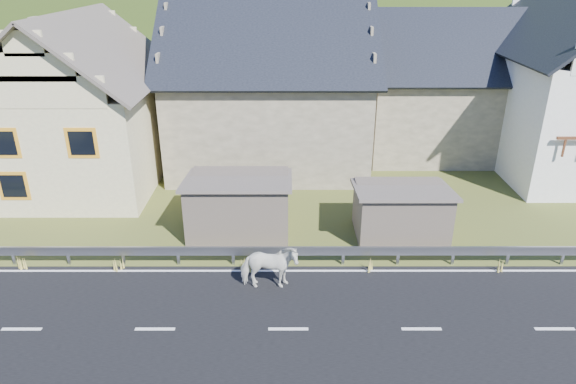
{
  "coord_description": "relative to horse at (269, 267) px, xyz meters",
  "views": [
    {
      "loc": [
        -0.02,
        -12.38,
        10.03
      ],
      "look_at": [
        -0.0,
        4.19,
        2.68
      ],
      "focal_mm": 32.0,
      "sensor_mm": 36.0,
      "label": 1
    }
  ],
  "objects": [
    {
      "name": "ground",
      "position": [
        0.64,
        -2.17,
        -0.85
      ],
      "size": [
        160.0,
        160.0,
        0.0
      ],
      "primitive_type": "plane",
      "color": "#424D1A",
      "rests_on": "ground"
    },
    {
      "name": "road",
      "position": [
        0.64,
        -2.17,
        -0.83
      ],
      "size": [
        60.0,
        7.0,
        0.04
      ],
      "primitive_type": "cube",
      "color": "black",
      "rests_on": "ground"
    },
    {
      "name": "lane_markings",
      "position": [
        0.64,
        -2.17,
        -0.8
      ],
      "size": [
        60.0,
        6.6,
        0.01
      ],
      "primitive_type": "cube",
      "color": "silver",
      "rests_on": "road"
    },
    {
      "name": "guardrail",
      "position": [
        0.64,
        1.52,
        -0.29
      ],
      "size": [
        28.1,
        0.09,
        0.75
      ],
      "color": "#93969B",
      "rests_on": "ground"
    },
    {
      "name": "shed_left",
      "position": [
        -1.36,
        4.33,
        0.25
      ],
      "size": [
        4.3,
        3.3,
        2.4
      ],
      "primitive_type": "cube",
      "color": "#6D5F54",
      "rests_on": "ground"
    },
    {
      "name": "shed_right",
      "position": [
        5.14,
        3.83,
        0.15
      ],
      "size": [
        3.8,
        2.9,
        2.2
      ],
      "primitive_type": "cube",
      "color": "#6D5F54",
      "rests_on": "ground"
    },
    {
      "name": "house_cream",
      "position": [
        -9.37,
        9.83,
        3.51
      ],
      "size": [
        7.8,
        9.8,
        8.3
      ],
      "color": "beige",
      "rests_on": "ground"
    },
    {
      "name": "house_stone_a",
      "position": [
        -0.36,
        12.83,
        3.78
      ],
      "size": [
        10.8,
        9.8,
        8.9
      ],
      "color": "tan",
      "rests_on": "ground"
    },
    {
      "name": "house_stone_b",
      "position": [
        9.64,
        14.83,
        3.39
      ],
      "size": [
        9.8,
        8.8,
        8.1
      ],
      "color": "tan",
      "rests_on": "ground"
    },
    {
      "name": "mountain",
      "position": [
        5.64,
        177.83,
        -20.85
      ],
      "size": [
        440.0,
        280.0,
        260.0
      ],
      "primitive_type": "ellipsoid",
      "color": "#283917",
      "rests_on": "ground"
    },
    {
      "name": "horse",
      "position": [
        0.0,
        0.0,
        0.0
      ],
      "size": [
        0.93,
        1.94,
        1.62
      ],
      "primitive_type": "imported",
      "rotation": [
        0.0,
        0.0,
        1.6
      ],
      "color": "silver",
      "rests_on": "road"
    }
  ]
}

